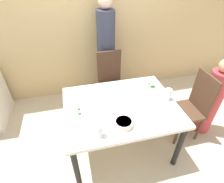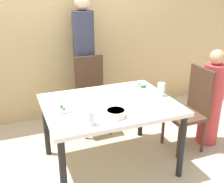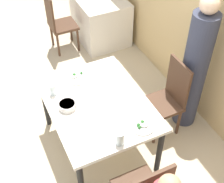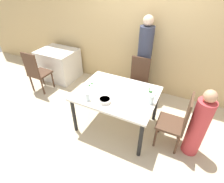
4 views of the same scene
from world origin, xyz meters
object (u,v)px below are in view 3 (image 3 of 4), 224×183
Objects in this scene: bowl_curry at (67,105)px; glass_water_tall at (53,90)px; chair_adult_spot at (168,97)px; plate_rice_adult at (142,126)px; person_adult at (194,70)px.

bowl_curry is 1.39× the size of glass_water_tall.
chair_adult_spot reaches higher than bowl_curry.
chair_adult_spot reaches higher than plate_rice_adult.
chair_adult_spot is 7.43× the size of glass_water_tall.
person_adult is 1.57m from glass_water_tall.
glass_water_tall is at bearing -104.35° from person_adult.
person_adult is 0.98m from plate_rice_adult.
plate_rice_adult is (0.41, -0.59, 0.23)m from chair_adult_spot.
person_adult is at bearing 114.67° from plate_rice_adult.
plate_rice_adult is 1.02m from glass_water_tall.
bowl_curry is at bearing -96.82° from chair_adult_spot.
plate_rice_adult is (0.41, -0.89, -0.06)m from person_adult.
bowl_curry is (-0.14, -1.15, 0.25)m from chair_adult_spot.
glass_water_tall is at bearing -141.68° from plate_rice_adult.
plate_rice_adult is at bearing -65.33° from person_adult.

